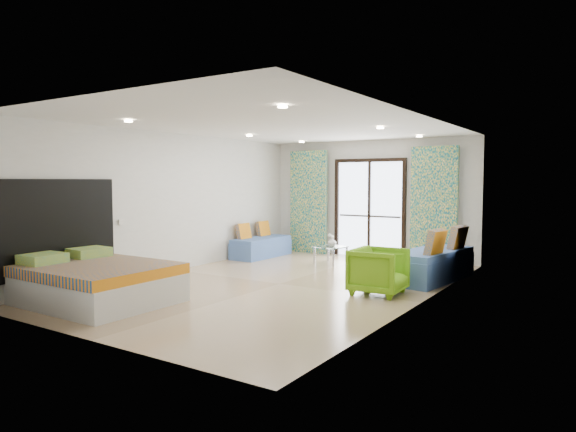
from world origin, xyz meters
The scene contains 24 objects.
floor centered at (0.00, 0.00, 0.00)m, with size 5.00×7.50×0.01m, color #A28260, non-canonical shape.
ceiling centered at (0.00, 0.00, 2.70)m, with size 5.00×7.50×0.01m, color silver, non-canonical shape.
wall_back centered at (0.00, 3.75, 1.35)m, with size 5.00×0.01×2.70m, color silver, non-canonical shape.
wall_front centered at (0.00, -3.75, 1.35)m, with size 5.00×0.01×2.70m, color silver, non-canonical shape.
wall_left centered at (-2.50, 0.00, 1.35)m, with size 0.01×7.50×2.70m, color silver, non-canonical shape.
wall_right centered at (2.50, 0.00, 1.35)m, with size 0.01×7.50×2.70m, color silver, non-canonical shape.
balcony_door centered at (0.00, 3.72, 1.26)m, with size 1.76×0.08×2.28m.
balcony_rail centered at (0.00, 3.73, 0.95)m, with size 1.52×0.03×0.04m, color #595451.
curtain_left centered at (-1.55, 3.57, 1.25)m, with size 1.00×0.10×2.50m, color beige.
curtain_right centered at (1.55, 3.57, 1.25)m, with size 1.00×0.10×2.50m, color beige.
downlight_a centered at (-1.40, -2.00, 2.67)m, with size 0.12×0.12×0.02m, color #FFE0B2.
downlight_b centered at (1.40, -2.00, 2.67)m, with size 0.12×0.12×0.02m, color #FFE0B2.
downlight_c centered at (-1.40, 1.00, 2.67)m, with size 0.12×0.12×0.02m, color #FFE0B2.
downlight_d centered at (1.40, 1.00, 2.67)m, with size 0.12×0.12×0.02m, color #FFE0B2.
downlight_e centered at (-1.40, 3.00, 2.67)m, with size 0.12×0.12×0.02m, color #FFE0B2.
downlight_f centered at (1.40, 3.00, 2.67)m, with size 0.12×0.12×0.02m, color #FFE0B2.
headboard centered at (-2.46, -2.57, 1.05)m, with size 0.06×2.10×1.50m, color black.
switch_plate centered at (-2.47, -1.32, 1.05)m, with size 0.02×0.10×0.10m, color silver.
bed centered at (-1.48, -2.57, 0.30)m, with size 2.05×1.68×0.71m.
daybed_left centered at (-2.11, 2.35, 0.25)m, with size 0.63×1.63×0.80m.
daybed_right centered at (2.12, 1.74, 0.30)m, with size 1.03×2.05×0.97m.
coffee_table centered at (-0.27, 2.36, 0.33)m, with size 0.64×0.64×0.65m.
vase centered at (-0.27, 2.42, 0.47)m, with size 0.18×0.19×0.18m, color white.
armchair centered at (1.75, 0.18, 0.40)m, with size 0.78×0.73×0.80m, color #69AC16.
Camera 1 is at (4.89, -7.24, 1.78)m, focal length 32.00 mm.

